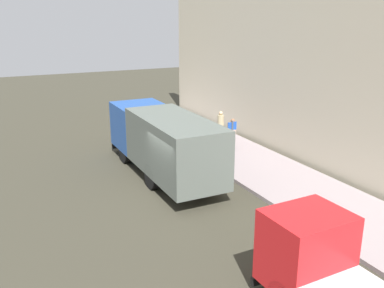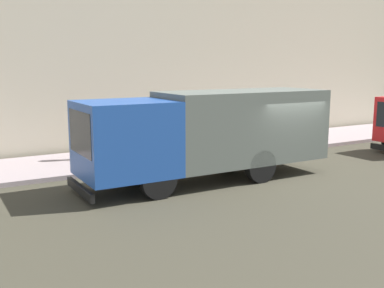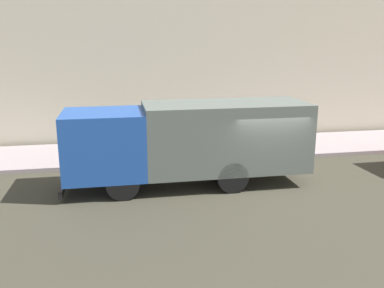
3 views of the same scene
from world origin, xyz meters
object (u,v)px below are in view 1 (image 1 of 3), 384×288
Objects in this scene: pedestrian_walking at (232,133)px; street_sign_post at (232,141)px; large_utility_truck at (162,140)px; small_flatbed_truck at (338,284)px; pedestrian_standing at (221,125)px.

street_sign_post is at bearing -16.68° from pedestrian_walking.
large_utility_truck is 3.10m from street_sign_post.
pedestrian_walking is at bearing 57.78° from street_sign_post.
pedestrian_walking is (4.60, 1.59, -0.65)m from large_utility_truck.
street_sign_post is at bearing 70.71° from small_flatbed_truck.
small_flatbed_truck reaches higher than pedestrian_walking.
small_flatbed_truck is at bearing -91.06° from large_utility_truck.
pedestrian_standing is at bearing 68.84° from small_flatbed_truck.
small_flatbed_truck reaches higher than pedestrian_standing.
small_flatbed_truck is 10.02m from street_sign_post.
pedestrian_standing is at bearing 66.22° from street_sign_post.
large_utility_truck is 3.68× the size of street_sign_post.
pedestrian_standing is 4.61m from street_sign_post.
pedestrian_walking is 3.27m from street_sign_post.
small_flatbed_truck is at bearing 168.35° from pedestrian_standing.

